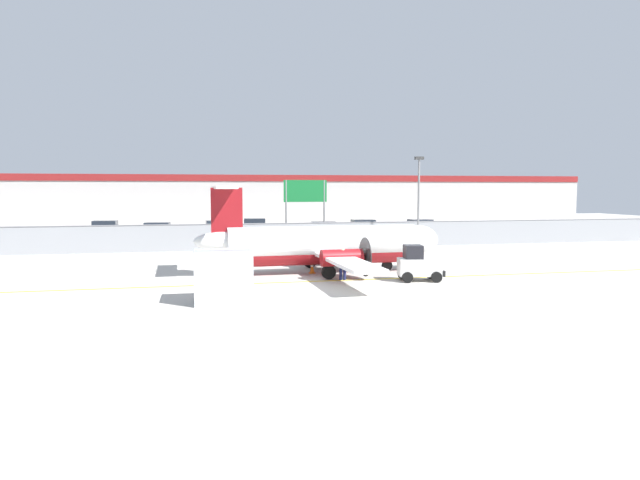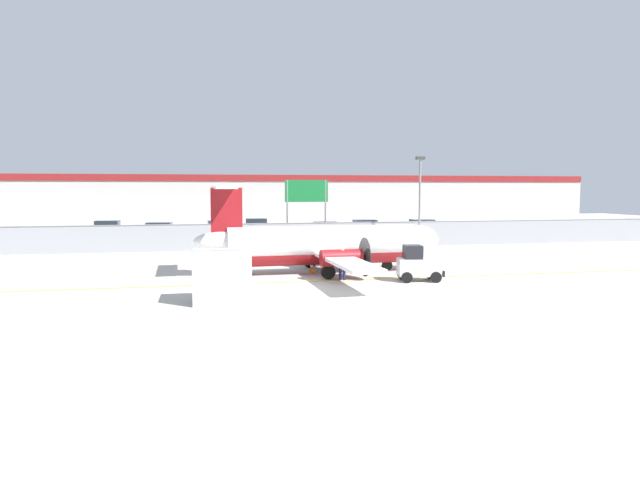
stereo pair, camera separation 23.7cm
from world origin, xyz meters
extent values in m
plane|color=#BCB7AD|center=(0.00, 0.00, 0.00)|extent=(140.00, 140.00, 0.00)
cube|color=yellow|center=(0.00, 2.00, 0.00)|extent=(84.00, 0.20, 0.01)
cube|color=gray|center=(0.00, 18.00, 1.00)|extent=(98.00, 0.04, 2.00)
cylinder|color=slate|center=(0.00, 18.00, 2.05)|extent=(98.00, 0.10, 0.10)
cube|color=#38383A|center=(0.00, 29.50, 0.06)|extent=(98.00, 17.00, 0.12)
cube|color=#BCB7B2|center=(0.00, 48.00, 3.25)|extent=(91.00, 8.00, 6.50)
cube|color=maroon|center=(0.00, 44.00, 6.10)|extent=(91.00, 0.20, 0.80)
cylinder|color=white|center=(0.07, 4.79, 1.75)|extent=(10.92, 2.20, 1.90)
ellipsoid|color=white|center=(5.78, 4.94, 1.75)|extent=(2.56, 1.87, 1.80)
ellipsoid|color=white|center=(-5.65, 4.63, 1.95)|extent=(3.10, 1.13, 1.05)
cylinder|color=maroon|center=(0.07, 4.79, 1.23)|extent=(9.80, 1.75, 1.48)
cube|color=white|center=(0.17, 4.79, 1.18)|extent=(2.04, 16.04, 0.18)
cylinder|color=maroon|center=(0.30, 7.39, 1.18)|extent=(2.22, 0.96, 0.90)
cone|color=black|center=(1.45, 7.42, 1.18)|extent=(0.46, 0.45, 0.44)
cylinder|color=#262626|center=(1.60, 7.43, 1.18)|extent=(0.10, 2.10, 2.10)
cylinder|color=maroon|center=(0.44, 2.19, 1.18)|extent=(2.22, 0.96, 0.90)
cone|color=black|center=(1.59, 2.23, 1.18)|extent=(0.46, 0.45, 0.44)
cylinder|color=#262626|center=(1.74, 2.23, 1.18)|extent=(0.10, 2.10, 2.10)
cube|color=maroon|center=(-5.37, 4.64, 3.30)|extent=(1.70, 0.23, 3.10)
cube|color=white|center=(-5.51, 4.63, 4.85)|extent=(1.23, 4.83, 0.14)
cylinder|color=#59595B|center=(3.90, 4.89, 0.79)|extent=(0.14, 0.14, 0.97)
cylinder|color=black|center=(3.90, 4.89, 0.30)|extent=(0.61, 0.24, 0.60)
cylinder|color=#59595B|center=(-0.29, 6.99, 0.83)|extent=(0.14, 0.14, 0.90)
cylinder|color=black|center=(-0.29, 6.99, 0.38)|extent=(0.77, 0.24, 0.76)
cylinder|color=#59595B|center=(-0.17, 2.57, 0.83)|extent=(0.14, 0.14, 0.90)
cylinder|color=black|center=(-0.17, 2.57, 0.38)|extent=(0.77, 0.24, 0.76)
cube|color=silver|center=(4.32, 0.97, 0.73)|extent=(2.35, 1.44, 0.90)
cube|color=black|center=(3.97, 1.03, 1.53)|extent=(1.05, 1.13, 0.70)
cube|color=black|center=(5.45, 0.78, 0.43)|extent=(0.34, 1.11, 0.30)
cylinder|color=black|center=(5.15, 1.44, 0.28)|extent=(0.58, 0.27, 0.56)
cylinder|color=black|center=(4.96, 0.26, 0.28)|extent=(0.58, 0.27, 0.56)
cylinder|color=black|center=(3.67, 1.68, 0.28)|extent=(0.58, 0.27, 0.56)
cylinder|color=black|center=(3.48, 0.50, 0.28)|extent=(0.58, 0.27, 0.56)
cylinder|color=#191E4C|center=(0.38, 2.13, 0.42)|extent=(0.20, 0.20, 0.85)
cylinder|color=#191E4C|center=(0.57, 2.07, 0.42)|extent=(0.20, 0.20, 0.85)
cylinder|color=yellow|center=(0.48, 2.10, 1.15)|extent=(0.42, 0.42, 0.60)
cylinder|color=yellow|center=(0.27, 2.16, 1.18)|extent=(0.12, 0.12, 0.55)
cylinder|color=yellow|center=(0.69, 2.04, 1.18)|extent=(0.12, 0.12, 0.55)
sphere|color=tan|center=(0.48, 2.10, 1.59)|extent=(0.22, 0.22, 0.22)
cube|color=#B7BCC1|center=(-5.95, -2.45, 1.10)|extent=(2.43, 2.03, 2.20)
cube|color=#333338|center=(-5.95, -2.45, 1.10)|extent=(2.44, 0.11, 2.20)
cube|color=orange|center=(5.84, 4.72, 0.02)|extent=(0.36, 0.36, 0.04)
cone|color=orange|center=(5.84, 4.72, 0.34)|extent=(0.28, 0.28, 0.60)
cylinder|color=white|center=(5.84, 4.72, 0.42)|extent=(0.17, 0.17, 0.08)
cube|color=orange|center=(-0.61, 4.80, 0.02)|extent=(0.36, 0.36, 0.04)
cone|color=orange|center=(-0.61, 4.80, 0.34)|extent=(0.28, 0.28, 0.60)
cylinder|color=white|center=(-0.61, 4.80, 0.42)|extent=(0.17, 0.17, 0.08)
cube|color=gray|center=(-15.75, 32.00, 0.74)|extent=(4.28, 1.92, 0.80)
cube|color=#262D38|center=(-15.60, 31.99, 1.42)|extent=(2.28, 1.67, 0.56)
cylinder|color=black|center=(-17.20, 31.17, 0.42)|extent=(0.61, 0.23, 0.60)
cylinder|color=black|center=(-17.11, 32.97, 0.42)|extent=(0.61, 0.23, 0.60)
cylinder|color=black|center=(-14.40, 31.03, 0.42)|extent=(0.61, 0.23, 0.60)
cylinder|color=black|center=(-14.31, 32.82, 0.42)|extent=(0.61, 0.23, 0.60)
cube|color=gray|center=(-10.60, 27.84, 0.74)|extent=(4.35, 2.12, 0.80)
cube|color=#262D38|center=(-10.45, 27.82, 1.42)|extent=(2.35, 1.78, 0.56)
cylinder|color=black|center=(-12.09, 27.09, 0.42)|extent=(0.62, 0.26, 0.60)
cylinder|color=black|center=(-11.90, 28.88, 0.42)|extent=(0.62, 0.26, 0.60)
cylinder|color=black|center=(-9.30, 26.80, 0.42)|extent=(0.62, 0.26, 0.60)
cylinder|color=black|center=(-9.12, 28.59, 0.42)|extent=(0.62, 0.26, 0.60)
cube|color=gray|center=(-5.05, 29.94, 0.74)|extent=(4.29, 1.92, 0.80)
cube|color=#262D38|center=(-4.90, 29.95, 1.42)|extent=(2.28, 1.68, 0.56)
cylinder|color=black|center=(-6.40, 28.97, 0.42)|extent=(0.61, 0.23, 0.60)
cylinder|color=black|center=(-6.49, 30.76, 0.42)|extent=(0.61, 0.23, 0.60)
cylinder|color=black|center=(-3.60, 29.12, 0.42)|extent=(0.61, 0.23, 0.60)
cylinder|color=black|center=(-3.70, 30.91, 0.42)|extent=(0.61, 0.23, 0.60)
cube|color=slate|center=(-0.80, 32.90, 0.74)|extent=(4.35, 2.13, 0.80)
cube|color=#262D38|center=(-0.95, 32.91, 1.42)|extent=(2.35, 1.78, 0.56)
cylinder|color=black|center=(0.69, 33.65, 0.42)|extent=(0.62, 0.26, 0.60)
cylinder|color=black|center=(0.50, 31.86, 0.42)|extent=(0.62, 0.26, 0.60)
cylinder|color=black|center=(-2.09, 33.94, 0.42)|extent=(0.62, 0.26, 0.60)
cylinder|color=black|center=(-2.28, 32.15, 0.42)|extent=(0.62, 0.26, 0.60)
cube|color=slate|center=(4.97, 25.74, 0.74)|extent=(4.34, 2.08, 0.80)
cube|color=#262D38|center=(4.82, 25.75, 1.42)|extent=(2.33, 1.76, 0.56)
cylinder|color=black|center=(6.45, 26.50, 0.42)|extent=(0.62, 0.25, 0.60)
cylinder|color=black|center=(6.29, 24.71, 0.42)|extent=(0.62, 0.25, 0.60)
cylinder|color=black|center=(3.66, 26.76, 0.42)|extent=(0.62, 0.25, 0.60)
cylinder|color=black|center=(3.50, 24.97, 0.42)|extent=(0.62, 0.25, 0.60)
cube|color=#19662D|center=(9.32, 28.25, 0.74)|extent=(4.21, 1.74, 0.80)
cube|color=#262D38|center=(9.47, 28.25, 1.42)|extent=(2.21, 1.58, 0.56)
cylinder|color=black|center=(7.93, 27.34, 0.42)|extent=(0.60, 0.21, 0.60)
cylinder|color=black|center=(7.91, 29.14, 0.42)|extent=(0.60, 0.21, 0.60)
cylinder|color=black|center=(10.73, 27.36, 0.42)|extent=(0.60, 0.21, 0.60)
cylinder|color=black|center=(10.71, 29.16, 0.42)|extent=(0.60, 0.21, 0.60)
cube|color=silver|center=(15.10, 27.42, 0.74)|extent=(4.33, 2.05, 0.80)
cube|color=#262D38|center=(15.25, 27.44, 1.42)|extent=(2.33, 1.74, 0.56)
cylinder|color=black|center=(13.78, 26.41, 0.42)|extent=(0.61, 0.25, 0.60)
cylinder|color=black|center=(13.63, 28.20, 0.42)|extent=(0.61, 0.25, 0.60)
cylinder|color=black|center=(16.57, 26.65, 0.42)|extent=(0.61, 0.25, 0.60)
cylinder|color=black|center=(16.42, 28.44, 0.42)|extent=(0.61, 0.25, 0.60)
cylinder|color=slate|center=(10.03, 15.20, 3.50)|extent=(0.16, 0.16, 7.00)
cube|color=#333333|center=(10.03, 15.20, 7.15)|extent=(0.70, 0.30, 0.24)
cylinder|color=slate|center=(0.27, 19.57, 2.75)|extent=(0.14, 0.14, 5.50)
cylinder|color=slate|center=(3.47, 19.57, 2.75)|extent=(0.14, 0.14, 5.50)
cube|color=#14662D|center=(1.87, 19.57, 4.60)|extent=(3.60, 0.10, 1.80)
camera|label=1|loc=(-7.08, -26.61, 4.80)|focal=32.00mm
camera|label=2|loc=(-6.85, -26.66, 4.80)|focal=32.00mm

